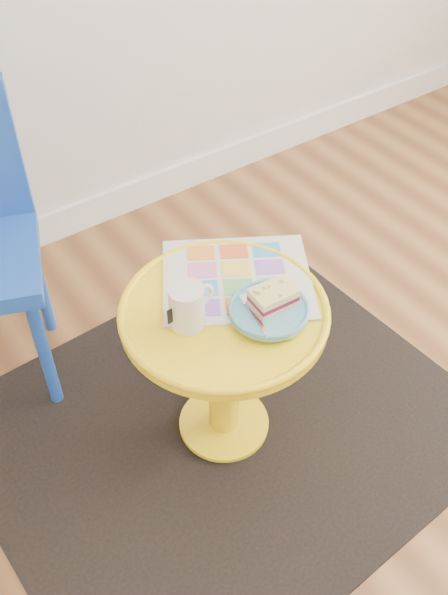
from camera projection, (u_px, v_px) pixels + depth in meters
rug at (224, 425)px, 1.87m from camera, size 1.36×1.17×0.01m
side_table at (224, 347)px, 1.64m from camera, size 0.49×0.49×0.47m
newspaper at (237, 279)px, 1.62m from camera, size 0.47×0.45×0.01m
mug at (188, 305)px, 1.48m from camera, size 0.12×0.08×0.11m
plate at (269, 310)px, 1.52m from camera, size 0.18×0.18×0.02m
cake_slice at (273, 297)px, 1.51m from camera, size 0.11×0.07×0.04m
fork at (254, 313)px, 1.50m from camera, size 0.05×0.14×0.00m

